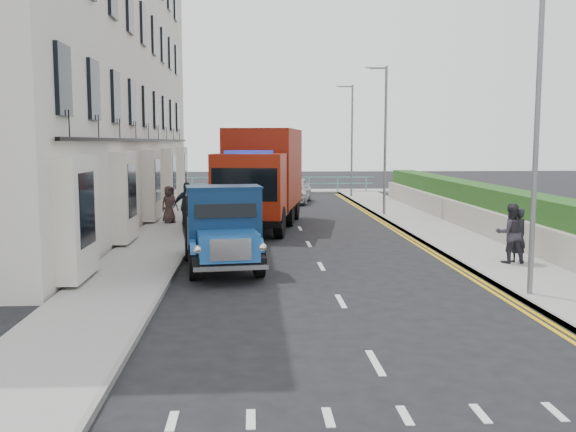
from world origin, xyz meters
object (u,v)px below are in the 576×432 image
Objects in this scene: lamp_near at (532,120)px; parked_car_front at (234,219)px; pedestrian_east_near at (518,235)px; red_lorry at (262,175)px; lamp_mid at (383,132)px; bedford_lorry at (223,233)px; lamp_far at (350,134)px.

lamp_near reaches higher than parked_car_front.
lamp_near is at bearing 49.57° from pedestrian_east_near.
parked_car_front is 2.98× the size of pedestrian_east_near.
lamp_near is 14.07m from red_lorry.
lamp_near is 1.00× the size of lamp_mid.
lamp_mid is 6.84m from red_lorry.
lamp_near is 16.00m from lamp_mid.
parked_car_front is (-1.06, -3.72, -1.37)m from red_lorry.
bedford_lorry is 8.33m from pedestrian_east_near.
parked_car_front is at bearing -52.51° from pedestrian_east_near.
lamp_far is 1.37× the size of bedford_lorry.
lamp_far is 1.52× the size of parked_car_front.
bedford_lorry is 0.63× the size of red_lorry.
lamp_near is at bearing -90.00° from lamp_far.
lamp_mid reaches higher than parked_car_front.
lamp_far is 0.87× the size of red_lorry.
lamp_near is 4.53× the size of pedestrian_east_near.
lamp_mid is 10.26m from parked_car_front.
red_lorry is at bearing -113.28° from lamp_far.
parked_car_front is (-6.78, 9.00, -3.21)m from lamp_near.
bedford_lorry is 1.11× the size of parked_car_front.
lamp_near is 5.07m from pedestrian_east_near.
lamp_near is at bearing -90.00° from lamp_mid.
lamp_mid is 0.87× the size of red_lorry.
red_lorry reaches higher than pedestrian_east_near.
pedestrian_east_near is (7.12, -8.97, -1.27)m from red_lorry.
parked_car_front is (-6.78, -7.00, -3.21)m from lamp_mid.
bedford_lorry reaches higher than pedestrian_east_near.
pedestrian_east_near is at bearing -86.38° from lamp_far.
lamp_near reaches higher than red_lorry.
lamp_mid is at bearing -90.00° from lamp_far.
parked_car_front is (0.14, 5.65, -0.29)m from bedford_lorry.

